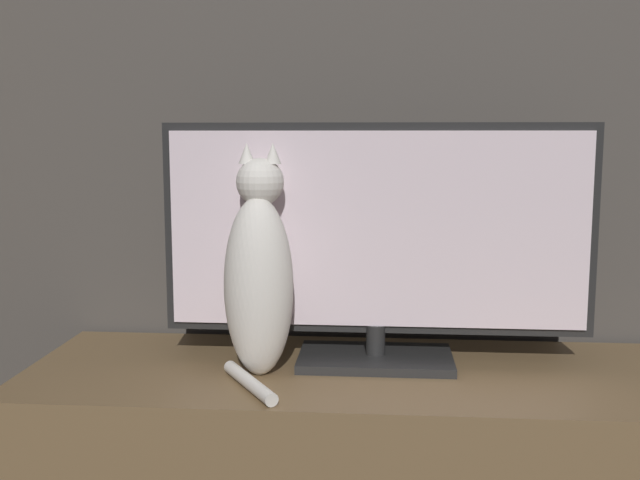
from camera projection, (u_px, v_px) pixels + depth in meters
name	position (u px, v px, depth m)	size (l,w,h in m)	color
tv_stand	(379.00, 459.00, 1.70)	(1.58, 0.54, 0.42)	brown
tv	(378.00, 241.00, 1.69)	(0.97, 0.21, 0.55)	black
cat	(260.00, 276.00, 1.62)	(0.16, 0.29, 0.50)	silver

